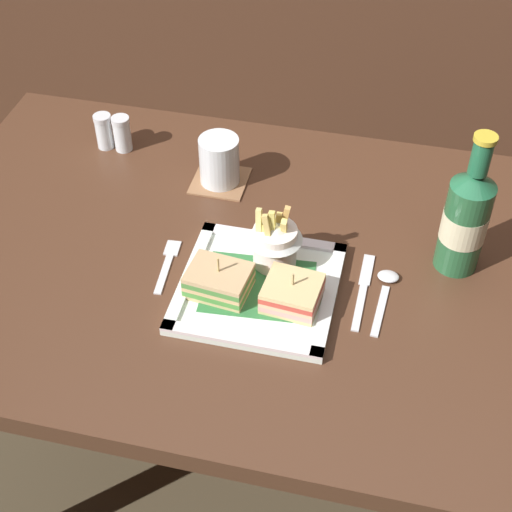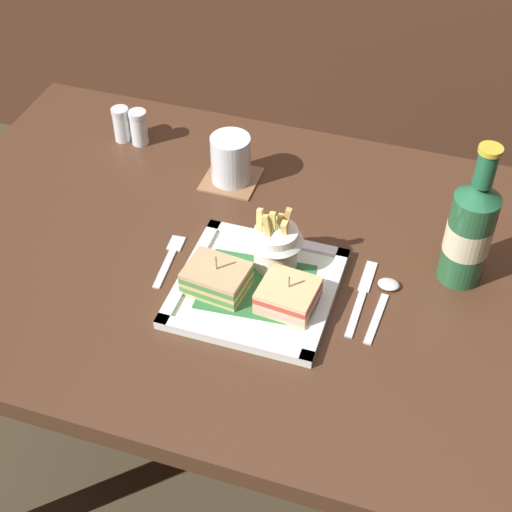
# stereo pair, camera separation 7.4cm
# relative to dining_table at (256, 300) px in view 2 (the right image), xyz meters

# --- Properties ---
(ground_plane) EXTENTS (6.00, 6.00, 0.00)m
(ground_plane) POSITION_rel_dining_table_xyz_m (0.00, 0.00, -0.63)
(ground_plane) COLOR #433826
(dining_table) EXTENTS (1.19, 0.77, 0.74)m
(dining_table) POSITION_rel_dining_table_xyz_m (0.00, 0.00, 0.00)
(dining_table) COLOR #4B2D1D
(dining_table) RESTS_ON ground_plane
(square_plate) EXTENTS (0.25, 0.25, 0.02)m
(square_plate) POSITION_rel_dining_table_xyz_m (0.03, -0.07, 0.11)
(square_plate) COLOR white
(square_plate) RESTS_ON dining_table
(sandwich_half_left) EXTENTS (0.10, 0.08, 0.07)m
(sandwich_half_left) POSITION_rel_dining_table_xyz_m (-0.03, -0.10, 0.14)
(sandwich_half_left) COLOR #D6B27B
(sandwich_half_left) RESTS_ON square_plate
(sandwich_half_right) EXTENTS (0.09, 0.09, 0.06)m
(sandwich_half_right) POSITION_rel_dining_table_xyz_m (0.08, -0.10, 0.13)
(sandwich_half_right) COLOR #D9BC7C
(sandwich_half_right) RESTS_ON square_plate
(fries_cup) EXTENTS (0.09, 0.09, 0.11)m
(fries_cup) POSITION_rel_dining_table_xyz_m (0.04, -0.01, 0.17)
(fries_cup) COLOR white
(fries_cup) RESTS_ON square_plate
(beer_bottle) EXTENTS (0.07, 0.07, 0.25)m
(beer_bottle) POSITION_rel_dining_table_xyz_m (0.33, 0.06, 0.20)
(beer_bottle) COLOR #275E36
(beer_bottle) RESTS_ON dining_table
(drink_coaster) EXTENTS (0.10, 0.10, 0.00)m
(drink_coaster) POSITION_rel_dining_table_xyz_m (-0.11, 0.18, 0.11)
(drink_coaster) COLOR #936644
(drink_coaster) RESTS_ON dining_table
(water_glass) EXTENTS (0.07, 0.07, 0.09)m
(water_glass) POSITION_rel_dining_table_xyz_m (-0.11, 0.18, 0.15)
(water_glass) COLOR silver
(water_glass) RESTS_ON dining_table
(fork) EXTENTS (0.03, 0.13, 0.00)m
(fork) POSITION_rel_dining_table_xyz_m (-0.14, -0.05, 0.11)
(fork) COLOR silver
(fork) RESTS_ON dining_table
(knife) EXTENTS (0.02, 0.17, 0.00)m
(knife) POSITION_rel_dining_table_xyz_m (0.19, -0.03, 0.11)
(knife) COLOR silver
(knife) RESTS_ON dining_table
(spoon) EXTENTS (0.04, 0.14, 0.01)m
(spoon) POSITION_rel_dining_table_xyz_m (0.22, -0.02, 0.11)
(spoon) COLOR silver
(spoon) RESTS_ON dining_table
(salt_shaker) EXTENTS (0.03, 0.03, 0.07)m
(salt_shaker) POSITION_rel_dining_table_xyz_m (-0.35, 0.24, 0.14)
(salt_shaker) COLOR silver
(salt_shaker) RESTS_ON dining_table
(pepper_shaker) EXTENTS (0.03, 0.03, 0.07)m
(pepper_shaker) POSITION_rel_dining_table_xyz_m (-0.32, 0.24, 0.14)
(pepper_shaker) COLOR silver
(pepper_shaker) RESTS_ON dining_table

